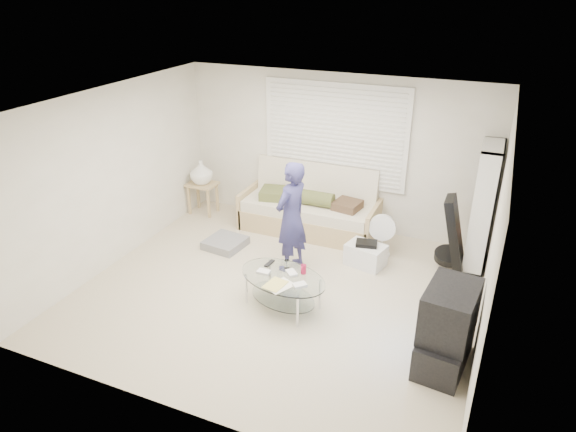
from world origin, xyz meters
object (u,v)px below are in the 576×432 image
at_px(coffee_table, 283,282).
at_px(bookshelf, 483,207).
at_px(tv_unit, 447,328).
at_px(futon_sofa, 310,210).

bearing_deg(coffee_table, bookshelf, 44.27).
relative_size(bookshelf, coffee_table, 1.35).
distance_m(bookshelf, tv_unit, 2.42).
relative_size(futon_sofa, coffee_table, 1.66).
distance_m(bookshelf, coffee_table, 3.02).
relative_size(tv_unit, coffee_table, 0.72).
relative_size(bookshelf, tv_unit, 1.88).
distance_m(futon_sofa, bookshelf, 2.64).
bearing_deg(futon_sofa, tv_unit, -44.93).
bearing_deg(futon_sofa, coffee_table, -77.89).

